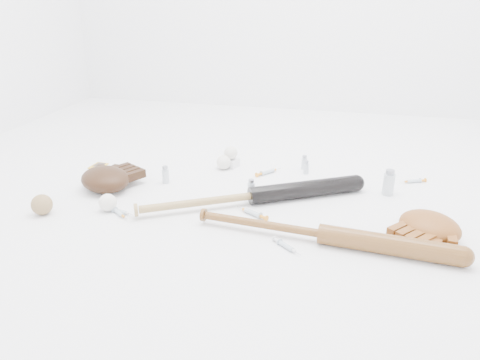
% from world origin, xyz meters
% --- Properties ---
extents(bat_dark, '(0.84, 0.53, 0.07)m').
position_xyz_m(bat_dark, '(0.08, -0.04, 0.03)').
color(bat_dark, black).
rests_on(bat_dark, ground).
extents(bat_wood, '(0.89, 0.15, 0.07)m').
position_xyz_m(bat_wood, '(0.36, -0.27, 0.03)').
color(bat_wood, brown).
rests_on(bat_wood, ground).
extents(glove_dark, '(0.36, 0.36, 0.09)m').
position_xyz_m(glove_dark, '(-0.53, -0.04, 0.05)').
color(glove_dark, black).
rests_on(glove_dark, ground).
extents(glove_tan, '(0.34, 0.34, 0.09)m').
position_xyz_m(glove_tan, '(0.70, -0.16, 0.04)').
color(glove_tan, brown).
rests_on(glove_tan, ground).
extents(trading_card, '(0.07, 0.09, 0.00)m').
position_xyz_m(trading_card, '(-0.70, 0.19, 0.00)').
color(trading_card, gold).
rests_on(trading_card, ground).
extents(pedestal, '(0.08, 0.08, 0.04)m').
position_xyz_m(pedestal, '(-0.10, 0.34, 0.02)').
color(pedestal, white).
rests_on(pedestal, ground).
extents(baseball_on_pedestal, '(0.06, 0.06, 0.06)m').
position_xyz_m(baseball_on_pedestal, '(-0.10, 0.34, 0.07)').
color(baseball_on_pedestal, white).
rests_on(baseball_on_pedestal, pedestal).
extents(baseball_left, '(0.07, 0.07, 0.07)m').
position_xyz_m(baseball_left, '(-0.60, 0.01, 0.04)').
color(baseball_left, white).
rests_on(baseball_left, ground).
extents(baseball_upper, '(0.07, 0.07, 0.07)m').
position_xyz_m(baseball_upper, '(-0.13, 0.30, 0.03)').
color(baseball_upper, white).
rests_on(baseball_upper, ground).
extents(baseball_mid, '(0.07, 0.07, 0.07)m').
position_xyz_m(baseball_mid, '(-0.43, -0.22, 0.03)').
color(baseball_mid, white).
rests_on(baseball_mid, ground).
extents(baseball_aged, '(0.08, 0.08, 0.08)m').
position_xyz_m(baseball_aged, '(-0.65, -0.30, 0.04)').
color(baseball_aged, olive).
rests_on(baseball_aged, ground).
extents(syringe_0, '(0.12, 0.10, 0.02)m').
position_xyz_m(syringe_0, '(-0.37, -0.24, 0.01)').
color(syringe_0, '#ADBCC6').
rests_on(syringe_0, ground).
extents(syringe_1, '(0.15, 0.10, 0.02)m').
position_xyz_m(syringe_1, '(0.10, -0.13, 0.01)').
color(syringe_1, '#ADBCC6').
rests_on(syringe_1, ground).
extents(syringe_2, '(0.12, 0.13, 0.02)m').
position_xyz_m(syringe_2, '(0.08, 0.28, 0.01)').
color(syringe_2, '#ADBCC6').
rests_on(syringe_2, ground).
extents(syringe_3, '(0.12, 0.11, 0.02)m').
position_xyz_m(syringe_3, '(0.25, -0.33, 0.01)').
color(syringe_3, '#ADBCC6').
rests_on(syringe_3, ground).
extents(syringe_4, '(0.13, 0.07, 0.02)m').
position_xyz_m(syringe_4, '(0.70, 0.33, 0.01)').
color(syringe_4, '#ADBCC6').
rests_on(syringe_4, ground).
extents(syringe_5, '(0.13, 0.06, 0.02)m').
position_xyz_m(syringe_5, '(-0.38, -0.23, 0.01)').
color(syringe_5, '#ADBCC6').
rests_on(syringe_5, ground).
extents(vial_0, '(0.02, 0.02, 0.06)m').
position_xyz_m(vial_0, '(0.24, 0.33, 0.03)').
color(vial_0, '#B5BFC6').
rests_on(vial_0, ground).
extents(vial_1, '(0.03, 0.03, 0.07)m').
position_xyz_m(vial_1, '(0.23, 0.38, 0.03)').
color(vial_1, '#B5BFC6').
rests_on(vial_1, ground).
extents(vial_2, '(0.03, 0.03, 0.07)m').
position_xyz_m(vial_2, '(0.06, 0.03, 0.04)').
color(vial_2, '#B5BFC6').
rests_on(vial_2, ground).
extents(vial_3, '(0.04, 0.04, 0.10)m').
position_xyz_m(vial_3, '(0.59, 0.18, 0.05)').
color(vial_3, '#B5BFC6').
rests_on(vial_3, ground).
extents(vial_4, '(0.03, 0.03, 0.07)m').
position_xyz_m(vial_4, '(-0.32, 0.08, 0.04)').
color(vial_4, '#B5BFC6').
rests_on(vial_4, ground).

